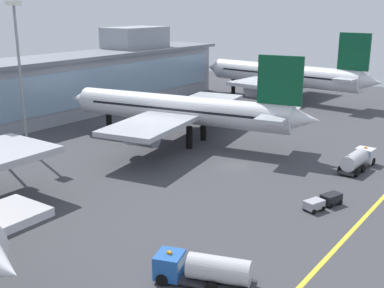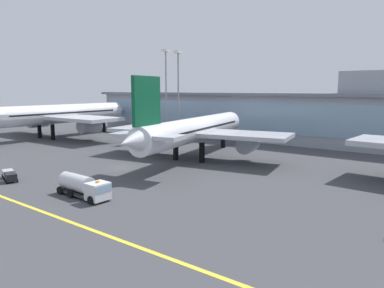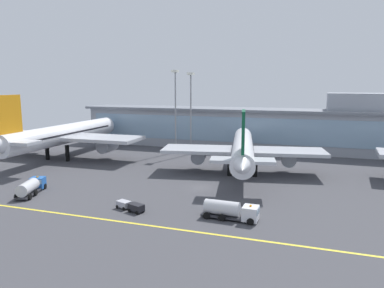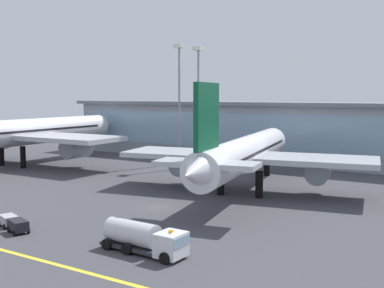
{
  "view_description": "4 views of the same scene",
  "coord_description": "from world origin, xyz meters",
  "px_view_note": "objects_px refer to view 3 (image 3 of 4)",
  "views": [
    {
      "loc": [
        -61.1,
        -36.57,
        23.94
      ],
      "look_at": [
        -6.12,
        3.88,
        4.29
      ],
      "focal_mm": 45.34,
      "sensor_mm": 36.0,
      "label": 1
    },
    {
      "loc": [
        49.0,
        -43.67,
        14.23
      ],
      "look_at": [
        8.65,
        10.04,
        3.94
      ],
      "focal_mm": 33.5,
      "sensor_mm": 36.0,
      "label": 2
    },
    {
      "loc": [
        21.43,
        -69.07,
        21.12
      ],
      "look_at": [
        -6.55,
        13.63,
        6.65
      ],
      "focal_mm": 33.83,
      "sensor_mm": 36.0,
      "label": 3
    },
    {
      "loc": [
        36.48,
        -50.15,
        14.94
      ],
      "look_at": [
        -3.33,
        14.3,
        7.0
      ],
      "focal_mm": 44.43,
      "sensor_mm": 36.0,
      "label": 4
    }
  ],
  "objects_px": {
    "airliner_near_left": "(64,135)",
    "airliner_near_right": "(243,149)",
    "apron_light_mast_centre": "(191,102)",
    "baggage_tug_near": "(232,210)",
    "service_truck_far": "(130,206)",
    "apron_light_mast_west": "(175,100)",
    "fuel_tanker_truck": "(32,186)"
  },
  "relations": [
    {
      "from": "baggage_tug_near",
      "to": "service_truck_far",
      "type": "relative_size",
      "value": 1.58
    },
    {
      "from": "baggage_tug_near",
      "to": "apron_light_mast_west",
      "type": "height_order",
      "value": "apron_light_mast_west"
    },
    {
      "from": "baggage_tug_near",
      "to": "service_truck_far",
      "type": "xyz_separation_m",
      "value": [
        -17.17,
        -1.41,
        -0.72
      ]
    },
    {
      "from": "baggage_tug_near",
      "to": "apron_light_mast_west",
      "type": "bearing_deg",
      "value": 122.06
    },
    {
      "from": "airliner_near_right",
      "to": "service_truck_far",
      "type": "height_order",
      "value": "airliner_near_right"
    },
    {
      "from": "baggage_tug_near",
      "to": "apron_light_mast_centre",
      "type": "xyz_separation_m",
      "value": [
        -23.6,
        48.97,
        14.44
      ]
    },
    {
      "from": "airliner_near_right",
      "to": "apron_light_mast_west",
      "type": "relative_size",
      "value": 1.92
    },
    {
      "from": "airliner_near_left",
      "to": "airliner_near_right",
      "type": "height_order",
      "value": "airliner_near_left"
    },
    {
      "from": "service_truck_far",
      "to": "apron_light_mast_west",
      "type": "xyz_separation_m",
      "value": [
        -11.75,
        51.38,
        15.61
      ]
    },
    {
      "from": "apron_light_mast_west",
      "to": "fuel_tanker_truck",
      "type": "bearing_deg",
      "value": -102.65
    },
    {
      "from": "baggage_tug_near",
      "to": "airliner_near_right",
      "type": "bearing_deg",
      "value": 99.83
    },
    {
      "from": "apron_light_mast_west",
      "to": "apron_light_mast_centre",
      "type": "xyz_separation_m",
      "value": [
        5.31,
        -1.0,
        -0.46
      ]
    },
    {
      "from": "service_truck_far",
      "to": "apron_light_mast_west",
      "type": "height_order",
      "value": "apron_light_mast_west"
    },
    {
      "from": "airliner_near_left",
      "to": "service_truck_far",
      "type": "height_order",
      "value": "airliner_near_left"
    },
    {
      "from": "fuel_tanker_truck",
      "to": "baggage_tug_near",
      "type": "height_order",
      "value": "same"
    },
    {
      "from": "airliner_near_right",
      "to": "apron_light_mast_centre",
      "type": "xyz_separation_m",
      "value": [
        -19.42,
        18.58,
        10.01
      ]
    },
    {
      "from": "airliner_near_left",
      "to": "apron_light_mast_centre",
      "type": "bearing_deg",
      "value": -63.09
    },
    {
      "from": "fuel_tanker_truck",
      "to": "airliner_near_right",
      "type": "bearing_deg",
      "value": -69.57
    },
    {
      "from": "fuel_tanker_truck",
      "to": "baggage_tug_near",
      "type": "bearing_deg",
      "value": -110.34
    },
    {
      "from": "apron_light_mast_west",
      "to": "service_truck_far",
      "type": "bearing_deg",
      "value": -77.12
    },
    {
      "from": "apron_light_mast_west",
      "to": "apron_light_mast_centre",
      "type": "relative_size",
      "value": 1.03
    },
    {
      "from": "airliner_near_left",
      "to": "apron_light_mast_west",
      "type": "relative_size",
      "value": 2.19
    },
    {
      "from": "airliner_near_left",
      "to": "apron_light_mast_centre",
      "type": "xyz_separation_m",
      "value": [
        32.59,
        17.25,
        9.14
      ]
    },
    {
      "from": "airliner_near_left",
      "to": "service_truck_far",
      "type": "relative_size",
      "value": 9.59
    },
    {
      "from": "fuel_tanker_truck",
      "to": "service_truck_far",
      "type": "relative_size",
      "value": 1.61
    },
    {
      "from": "apron_light_mast_centre",
      "to": "baggage_tug_near",
      "type": "bearing_deg",
      "value": -64.26
    },
    {
      "from": "service_truck_far",
      "to": "apron_light_mast_centre",
      "type": "distance_m",
      "value": 53.0
    },
    {
      "from": "apron_light_mast_west",
      "to": "airliner_near_right",
      "type": "bearing_deg",
      "value": -38.38
    },
    {
      "from": "fuel_tanker_truck",
      "to": "service_truck_far",
      "type": "height_order",
      "value": "fuel_tanker_truck"
    },
    {
      "from": "fuel_tanker_truck",
      "to": "baggage_tug_near",
      "type": "relative_size",
      "value": 1.02
    },
    {
      "from": "service_truck_far",
      "to": "apron_light_mast_west",
      "type": "bearing_deg",
      "value": 121.82
    },
    {
      "from": "airliner_near_left",
      "to": "airliner_near_right",
      "type": "relative_size",
      "value": 1.14
    }
  ]
}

